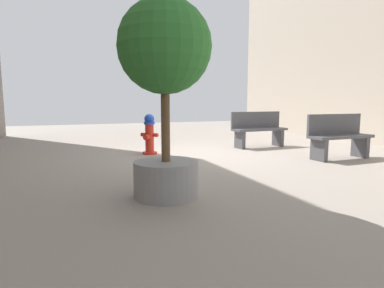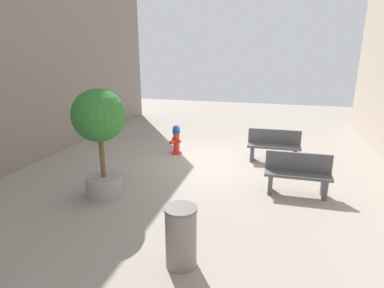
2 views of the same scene
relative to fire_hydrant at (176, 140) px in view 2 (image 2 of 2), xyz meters
name	(u,v)px [view 2 (image 2 of 2)]	position (x,y,z in m)	size (l,w,h in m)	color
ground_plane	(210,162)	(-1.23, 0.49, -0.47)	(23.40, 23.40, 0.00)	gray
fire_hydrant	(176,140)	(0.00, 0.00, 0.00)	(0.38, 0.38, 0.93)	red
bench_near	(274,146)	(-3.03, -0.07, 0.02)	(1.54, 0.47, 0.95)	#4C4C51
bench_far	(298,174)	(-3.60, 2.08, 0.02)	(1.47, 0.45, 0.95)	#4C4C51
planter_tree	(100,128)	(0.64, 3.33, 1.11)	(1.15, 1.15, 2.44)	gray
trash_bin	(181,237)	(-1.78, 5.23, 0.02)	(0.50, 0.50, 0.98)	slate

